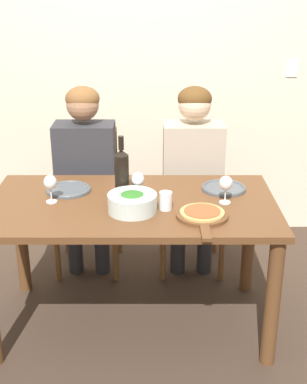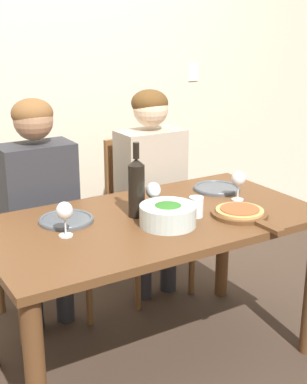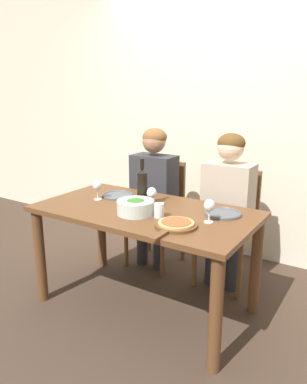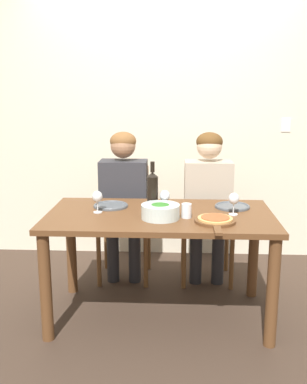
% 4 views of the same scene
% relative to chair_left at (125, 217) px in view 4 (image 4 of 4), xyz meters
% --- Properties ---
extents(ground_plane, '(40.00, 40.00, 0.00)m').
position_rel_chair_left_xyz_m(ground_plane, '(0.32, -0.72, -0.51)').
color(ground_plane, '#3D2D23').
extents(back_wall, '(10.00, 0.06, 2.70)m').
position_rel_chair_left_xyz_m(back_wall, '(0.32, 0.56, 0.84)').
color(back_wall, beige).
rests_on(back_wall, ground).
extents(dining_table, '(1.53, 0.82, 0.75)m').
position_rel_chair_left_xyz_m(dining_table, '(0.32, -0.72, 0.12)').
color(dining_table, brown).
rests_on(dining_table, ground).
extents(chair_left, '(0.42, 0.42, 0.93)m').
position_rel_chair_left_xyz_m(chair_left, '(0.00, 0.00, 0.00)').
color(chair_left, brown).
rests_on(chair_left, ground).
extents(chair_right, '(0.42, 0.42, 0.93)m').
position_rel_chair_left_xyz_m(chair_right, '(0.69, 0.00, 0.00)').
color(chair_right, brown).
rests_on(chair_right, ground).
extents(person_woman, '(0.47, 0.51, 1.24)m').
position_rel_chair_left_xyz_m(person_woman, '(0.00, -0.11, 0.24)').
color(person_woman, '#28282D').
rests_on(person_woman, ground).
extents(person_man, '(0.47, 0.51, 1.24)m').
position_rel_chair_left_xyz_m(person_man, '(0.69, -0.11, 0.24)').
color(person_man, '#28282D').
rests_on(person_man, ground).
extents(wine_bottle, '(0.08, 0.08, 0.35)m').
position_rel_chair_left_xyz_m(wine_bottle, '(0.27, -0.67, 0.39)').
color(wine_bottle, black).
rests_on(wine_bottle, dining_table).
extents(broccoli_bowl, '(0.25, 0.25, 0.10)m').
position_rel_chair_left_xyz_m(broccoli_bowl, '(0.33, -0.84, 0.29)').
color(broccoli_bowl, silver).
rests_on(broccoli_bowl, dining_table).
extents(dinner_plate_left, '(0.25, 0.25, 0.02)m').
position_rel_chair_left_xyz_m(dinner_plate_left, '(-0.04, -0.56, 0.25)').
color(dinner_plate_left, '#4C5156').
rests_on(dinner_plate_left, dining_table).
extents(dinner_plate_right, '(0.25, 0.25, 0.02)m').
position_rel_chair_left_xyz_m(dinner_plate_right, '(0.83, -0.54, 0.25)').
color(dinner_plate_right, '#4C5156').
rests_on(dinner_plate_right, dining_table).
extents(pizza_on_board, '(0.26, 0.40, 0.04)m').
position_rel_chair_left_xyz_m(pizza_on_board, '(0.67, -0.92, 0.26)').
color(pizza_on_board, brown).
rests_on(pizza_on_board, dining_table).
extents(wine_glass_left, '(0.07, 0.07, 0.15)m').
position_rel_chair_left_xyz_m(wine_glass_left, '(-0.10, -0.72, 0.35)').
color(wine_glass_left, silver).
rests_on(wine_glass_left, dining_table).
extents(wine_glass_right, '(0.07, 0.07, 0.15)m').
position_rel_chair_left_xyz_m(wine_glass_right, '(0.81, -0.73, 0.35)').
color(wine_glass_right, silver).
rests_on(wine_glass_right, dining_table).
extents(wine_glass_centre, '(0.07, 0.07, 0.15)m').
position_rel_chair_left_xyz_m(wine_glass_centre, '(0.35, -0.68, 0.35)').
color(wine_glass_centre, silver).
rests_on(wine_glass_centre, dining_table).
extents(water_tumbler, '(0.07, 0.07, 0.09)m').
position_rel_chair_left_xyz_m(water_tumbler, '(0.50, -0.81, 0.29)').
color(water_tumbler, silver).
rests_on(water_tumbler, dining_table).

